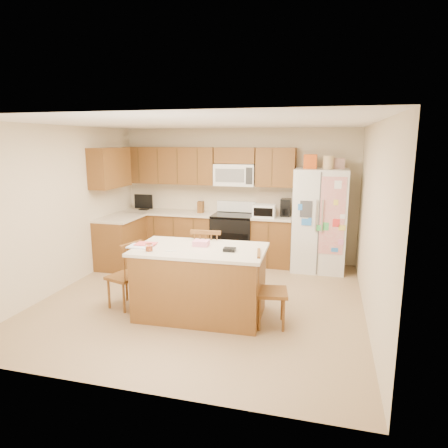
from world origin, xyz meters
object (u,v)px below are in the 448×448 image
(stove, at_px, (233,237))
(windsor_chair_back, at_px, (208,265))
(refrigerator, at_px, (320,219))
(windsor_chair_right, at_px, (269,291))
(windsor_chair_left, at_px, (126,276))
(island, at_px, (200,281))

(stove, bearing_deg, windsor_chair_back, -88.02)
(refrigerator, bearing_deg, windsor_chair_back, -130.25)
(refrigerator, relative_size, windsor_chair_right, 2.16)
(stove, distance_m, windsor_chair_left, 2.63)
(stove, height_order, refrigerator, refrigerator)
(island, relative_size, windsor_chair_back, 1.69)
(stove, relative_size, island, 0.64)
(stove, distance_m, windsor_chair_right, 2.73)
(stove, bearing_deg, island, -86.87)
(stove, distance_m, island, 2.45)
(stove, height_order, island, stove)
(refrigerator, xyz_separation_m, windsor_chair_left, (-2.51, -2.40, -0.48))
(island, bearing_deg, stove, 93.13)
(windsor_chair_back, distance_m, windsor_chair_right, 1.20)
(island, bearing_deg, refrigerator, 58.88)
(stove, bearing_deg, windsor_chair_right, -67.26)
(refrigerator, distance_m, island, 2.82)
(island, height_order, windsor_chair_left, island)
(windsor_chair_right, bearing_deg, island, 175.57)
(stove, bearing_deg, windsor_chair_left, -110.85)
(refrigerator, xyz_separation_m, island, (-1.44, -2.38, -0.46))
(windsor_chair_back, xyz_separation_m, windsor_chair_right, (0.99, -0.67, -0.05))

